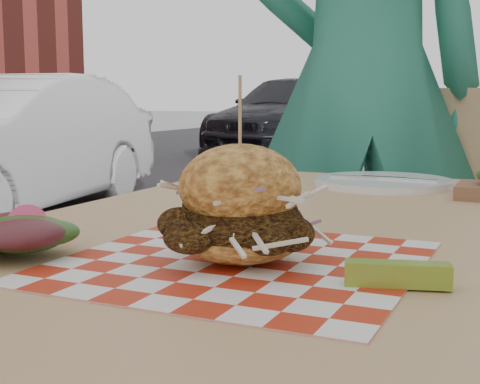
{
  "coord_description": "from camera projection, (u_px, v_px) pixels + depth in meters",
  "views": [
    {
      "loc": [
        0.19,
        -1.05,
        0.92
      ],
      "look_at": [
        -0.09,
        -0.42,
        0.82
      ],
      "focal_mm": 50.0,
      "sensor_mm": 36.0,
      "label": 1
    }
  ],
  "objects": [
    {
      "name": "diner",
      "position": [
        363.0,
        83.0,
        1.91
      ],
      "size": [
        0.82,
        0.67,
        1.93
      ],
      "primitive_type": "imported",
      "rotation": [
        0.0,
        0.0,
        3.48
      ],
      "color": "#2E876C",
      "rests_on": "ground"
    },
    {
      "name": "car_white",
      "position": [
        0.0,
        146.0,
        5.11
      ],
      "size": [
        1.72,
        3.5,
        1.1
      ],
      "primitive_type": "imported",
      "rotation": [
        0.0,
        0.0,
        0.17
      ],
      "color": "silver",
      "rests_on": "ground"
    },
    {
      "name": "car_dark",
      "position": [
        295.0,
        116.0,
        11.07
      ],
      "size": [
        1.85,
        4.35,
        1.25
      ],
      "primitive_type": "imported",
      "rotation": [
        0.0,
        0.0,
        -0.02
      ],
      "color": "black",
      "rests_on": "ground"
    },
    {
      "name": "patio_table",
      "position": [
        314.0,
        277.0,
        0.94
      ],
      "size": [
        0.8,
        1.2,
        0.75
      ],
      "color": "tan",
      "rests_on": "ground"
    },
    {
      "name": "patio_chair",
      "position": [
        425.0,
        227.0,
        1.92
      ],
      "size": [
        0.47,
        0.48,
        0.95
      ],
      "rotation": [
        0.0,
        0.0,
        0.12
      ],
      "color": "tan",
      "rests_on": "ground"
    },
    {
      "name": "paper_liner",
      "position": [
        240.0,
        262.0,
        0.7
      ],
      "size": [
        0.36,
        0.36,
        0.0
      ],
      "primitive_type": "cube",
      "color": "red",
      "rests_on": "patio_table"
    },
    {
      "name": "sandwich",
      "position": [
        240.0,
        211.0,
        0.69
      ],
      "size": [
        0.17,
        0.17,
        0.19
      ],
      "color": "gold",
      "rests_on": "paper_liner"
    },
    {
      "name": "pickle_spear",
      "position": [
        397.0,
        274.0,
        0.61
      ],
      "size": [
        0.1,
        0.05,
        0.02
      ],
      "primitive_type": "cube",
      "rotation": [
        0.0,
        0.0,
        0.27
      ],
      "color": "olive",
      "rests_on": "paper_liner"
    },
    {
      "name": "side_salad",
      "position": [
        5.0,
        245.0,
        0.72
      ],
      "size": [
        0.14,
        0.14,
        0.05
      ],
      "color": "#3F1419",
      "rests_on": "patio_table"
    },
    {
      "name": "place_setting",
      "position": [
        383.0,
        182.0,
        1.31
      ],
      "size": [
        0.27,
        0.27,
        0.02
      ],
      "color": "white",
      "rests_on": "patio_table"
    }
  ]
}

